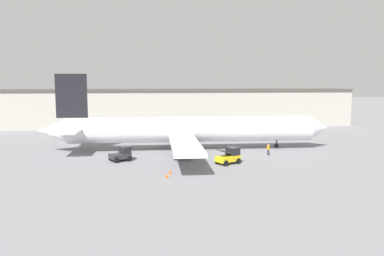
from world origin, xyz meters
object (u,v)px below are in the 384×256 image
at_px(baggage_tug, 122,154).
at_px(airplane, 185,130).
at_px(ground_crew_worker, 268,149).
at_px(safety_cone_far, 170,172).
at_px(belt_loader_truck, 229,156).
at_px(safety_cone_near, 167,176).

bearing_deg(baggage_tug, airplane, 9.50).
xyz_separation_m(ground_crew_worker, safety_cone_far, (-14.92, -9.68, -0.59)).
distance_m(airplane, baggage_tug, 12.04).
bearing_deg(airplane, ground_crew_worker, -25.07).
bearing_deg(ground_crew_worker, belt_loader_truck, -96.71).
xyz_separation_m(baggage_tug, safety_cone_far, (5.94, -8.29, -0.63)).
bearing_deg(safety_cone_near, belt_loader_truck, 37.10).
bearing_deg(belt_loader_truck, safety_cone_near, -173.40).
bearing_deg(ground_crew_worker, airplane, -159.13).
bearing_deg(baggage_tug, ground_crew_worker, -23.91).
bearing_deg(belt_loader_truck, baggage_tug, 135.07).
height_order(airplane, baggage_tug, airplane).
relative_size(airplane, safety_cone_far, 82.42).
height_order(baggage_tug, safety_cone_near, baggage_tug).
height_order(ground_crew_worker, belt_loader_truck, belt_loader_truck).
relative_size(baggage_tug, safety_cone_near, 5.85).
distance_m(baggage_tug, belt_loader_truck, 14.39).
xyz_separation_m(baggage_tug, belt_loader_truck, (13.94, -3.59, 0.10)).
bearing_deg(ground_crew_worker, safety_cone_far, -99.45).
xyz_separation_m(safety_cone_near, safety_cone_far, (0.47, 1.70, 0.00)).
bearing_deg(belt_loader_truck, ground_crew_worker, 5.22).
xyz_separation_m(belt_loader_truck, safety_cone_near, (-8.47, -6.40, -0.72)).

